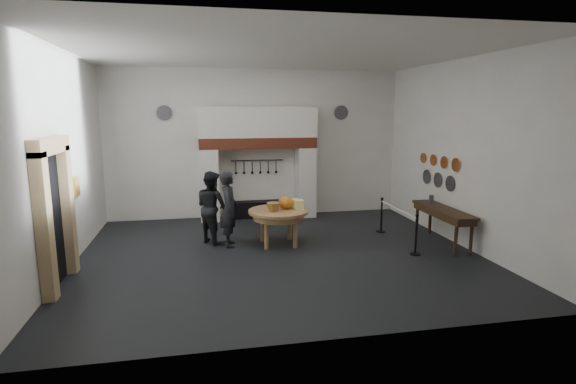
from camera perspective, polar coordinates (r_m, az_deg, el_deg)
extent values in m
cube|color=black|center=(10.46, -1.08, -7.90)|extent=(9.00, 8.00, 0.02)
cube|color=silver|center=(10.01, -1.17, 17.37)|extent=(9.00, 8.00, 0.02)
cube|color=white|center=(13.93, -4.04, 6.11)|extent=(9.00, 0.02, 4.50)
cube|color=white|center=(6.12, 5.49, 0.63)|extent=(9.00, 0.02, 4.50)
cube|color=white|center=(10.21, -26.88, 3.46)|extent=(0.02, 8.00, 4.50)
cube|color=white|center=(11.65, 21.30, 4.60)|extent=(0.02, 8.00, 4.50)
cube|color=silver|center=(13.61, -9.96, 0.90)|extent=(0.55, 0.70, 2.15)
cube|color=silver|center=(13.98, 2.21, 1.30)|extent=(0.55, 0.70, 2.15)
cube|color=#9E442B|center=(13.58, -3.85, 6.26)|extent=(3.50, 0.72, 0.32)
cube|color=silver|center=(13.55, -3.89, 8.83)|extent=(3.50, 0.70, 0.90)
cube|color=black|center=(13.94, -3.79, -2.20)|extent=(1.90, 0.45, 0.50)
cylinder|color=black|center=(13.89, -3.97, 4.03)|extent=(1.60, 0.02, 0.02)
cube|color=black|center=(9.41, -27.81, -3.31)|extent=(0.04, 1.10, 2.50)
cube|color=tan|center=(8.72, -28.55, -4.04)|extent=(0.22, 0.30, 2.60)
cube|color=tan|center=(10.03, -26.23, -2.10)|extent=(0.22, 0.30, 2.60)
cube|color=tan|center=(9.19, -28.01, 5.23)|extent=(0.22, 1.70, 0.30)
cube|color=gold|center=(11.05, -25.27, 0.62)|extent=(0.05, 0.34, 0.44)
cylinder|color=tan|center=(10.98, -1.23, -2.47)|extent=(1.88, 1.88, 0.07)
ellipsoid|color=orange|center=(11.07, -0.30, -1.35)|extent=(0.36, 0.36, 0.31)
cube|color=#E7E88A|center=(10.99, 1.38, -1.63)|extent=(0.22, 0.22, 0.24)
cube|color=#FDFF98|center=(11.28, 0.95, -1.42)|extent=(0.18, 0.18, 0.20)
cone|color=#A3803B|center=(10.78, -1.88, -1.93)|extent=(0.41, 0.41, 0.22)
ellipsoid|color=#A46D3A|center=(11.28, -2.04, -1.61)|extent=(0.31, 0.18, 0.13)
imported|color=black|center=(10.95, -7.49, -2.16)|extent=(0.45, 0.68, 1.84)
imported|color=black|center=(11.33, -9.64, -1.89)|extent=(1.07, 1.11, 1.81)
cube|color=#392614|center=(11.68, 19.10, -2.12)|extent=(0.55, 2.20, 0.06)
cylinder|color=#525157|center=(12.16, 17.72, -0.88)|extent=(0.12, 0.12, 0.22)
cylinder|color=#C6662D|center=(11.83, 20.53, 3.26)|extent=(0.03, 0.34, 0.34)
cylinder|color=#C6662D|center=(12.29, 19.19, 3.59)|extent=(0.03, 0.32, 0.32)
cylinder|color=#C6662D|center=(12.77, 17.95, 3.89)|extent=(0.03, 0.30, 0.30)
cylinder|color=#C6662D|center=(13.25, 16.80, 4.17)|extent=(0.03, 0.28, 0.28)
cylinder|color=#4C4C51|center=(12.06, 19.88, 1.02)|extent=(0.03, 0.40, 0.40)
cylinder|color=#4C4C51|center=(12.57, 18.48, 1.47)|extent=(0.03, 0.40, 0.40)
cylinder|color=#4C4C51|center=(13.09, 17.19, 1.87)|extent=(0.03, 0.40, 0.40)
cylinder|color=#4C4C51|center=(13.77, -15.45, 9.68)|extent=(0.44, 0.03, 0.44)
cylinder|color=#4C4C51|center=(14.44, 6.79, 9.99)|extent=(0.44, 0.03, 0.44)
cylinder|color=black|center=(10.71, 15.96, -5.36)|extent=(0.05, 0.05, 0.90)
cylinder|color=black|center=(12.46, 11.79, -2.97)|extent=(0.05, 0.05, 0.90)
cylinder|color=white|center=(11.49, 13.80, -2.14)|extent=(0.04, 2.00, 0.04)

